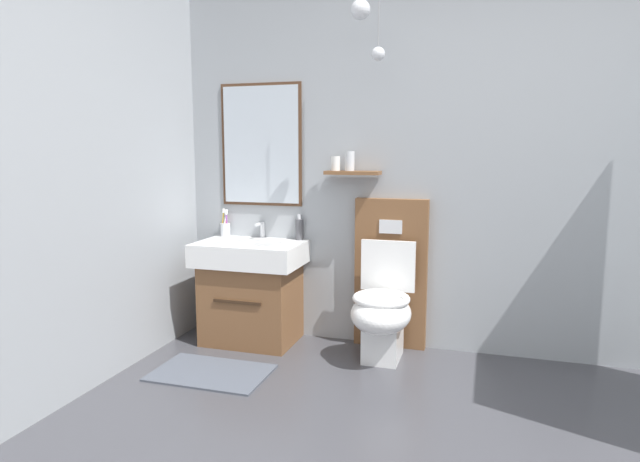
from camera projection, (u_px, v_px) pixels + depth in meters
wall_back at (491, 151)px, 3.46m from camera, size 4.41×0.49×2.61m
bath_mat at (211, 373)px, 3.27m from camera, size 0.68×0.44×0.01m
vanity_sink_left at (252, 289)px, 3.79m from camera, size 0.71×0.51×0.70m
tap_on_left_sink at (261, 228)px, 3.91m from camera, size 0.03×0.13×0.11m
toilet at (386, 298)px, 3.53m from camera, size 0.48×0.62×1.00m
toothbrush_cup at (225, 228)px, 3.98m from camera, size 0.07×0.07×0.20m
soap_dispenser at (299, 229)px, 3.82m from camera, size 0.06×0.06×0.18m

